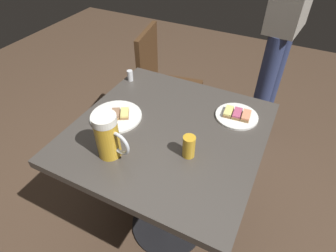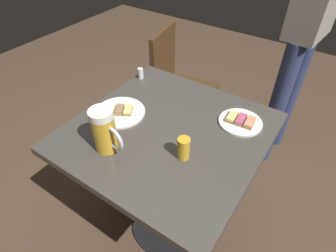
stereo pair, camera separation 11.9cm
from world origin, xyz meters
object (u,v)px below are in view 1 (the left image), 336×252
Objects in this scene: patron_standing at (287,17)px; salt_shaker at (130,76)px; plate_far at (237,115)px; beer_mug at (108,136)px; beer_glass_small at (189,146)px; cafe_chair at (163,84)px; plate_near at (116,116)px.

salt_shaker is at bearing -35.69° from patron_standing.
plate_far is 1.02× the size of beer_mug.
beer_glass_small is at bearing -1.41° from patron_standing.
salt_shaker is (0.50, -0.37, -0.02)m from beer_glass_small.
beer_glass_small is 0.96m from cafe_chair.
patron_standing reaches higher than beer_glass_small.
cafe_chair is 0.53× the size of patron_standing.
salt_shaker is at bearing -9.18° from cafe_chair.
patron_standing reaches higher than beer_mug.
beer_mug is 0.55m from salt_shaker.
salt_shaker is (0.11, -0.30, 0.02)m from plate_near.
patron_standing is (-0.66, -0.72, 0.19)m from salt_shaker.
salt_shaker is 0.07× the size of cafe_chair.
plate_far is 0.80m from patron_standing.
patron_standing reaches higher than plate_near.
patron_standing is (-0.54, -1.02, 0.21)m from plate_near.
beer_mug is at bearing 4.36° from cafe_chair.
plate_far is 0.21× the size of cafe_chair.
salt_shaker is (0.23, -0.50, -0.07)m from beer_mug.
cafe_chair reaches higher than beer_glass_small.
plate_near is at bearing -9.91° from beer_glass_small.
beer_glass_small is 0.11× the size of cafe_chair.
plate_near is at bearing -0.54° from cafe_chair.
plate_near is at bearing 26.77° from plate_far.
beer_mug is 0.98m from cafe_chair.
plate_near is at bearing -59.99° from beer_mug.
beer_mug is at bearing 25.37° from beer_glass_small.
plate_near is at bearing -21.43° from patron_standing.
patron_standing reaches higher than cafe_chair.
beer_glass_small is 0.62m from salt_shaker.
plate_near is 1.22× the size of plate_far.
plate_far is at bearing 43.76° from cafe_chair.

